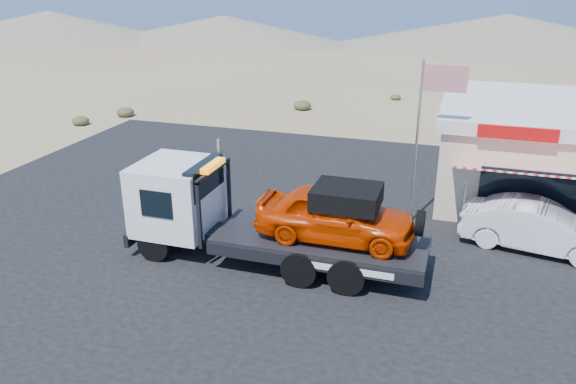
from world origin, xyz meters
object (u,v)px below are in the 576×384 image
Objects in this scene: tow_truck at (268,213)px; white_sedan at (538,227)px; flagpole at (425,125)px; jerky_store at (571,152)px.

white_sedan is (8.35, 3.51, -0.86)m from tow_truck.
white_sedan is 0.82× the size of flagpole.
tow_truck is 9.10m from white_sedan.
tow_truck is 6.52m from flagpole.
jerky_store reaches higher than tow_truck.
white_sedan is 0.47× the size of jerky_store.
flagpole is at bearing 86.91° from white_sedan.
jerky_store is 7.36m from flagpole.
white_sedan is at bearing 22.77° from tow_truck.
jerky_store is at bearing 38.79° from flagpole.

